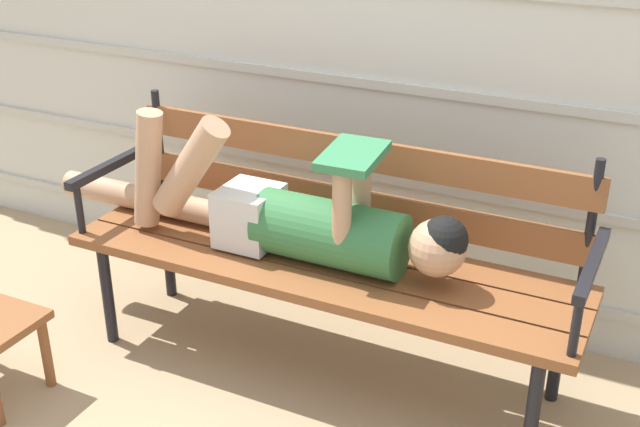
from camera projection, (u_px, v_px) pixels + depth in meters
The scene contains 4 objects.
ground_plane at pixel (303, 388), 2.89m from camera, with size 12.00×12.00×0.00m, color tan.
house_siding at pixel (388, 34), 2.99m from camera, with size 5.40×0.08×2.26m.
park_bench at pixel (329, 241), 2.85m from camera, with size 1.85×0.52×0.89m.
reclining_person at pixel (291, 217), 2.79m from camera, with size 1.69×0.26×0.49m.
Camera 1 is at (1.09, -2.08, 1.79)m, focal length 45.11 mm.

